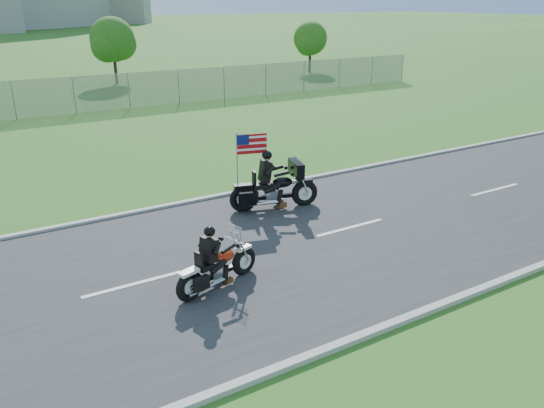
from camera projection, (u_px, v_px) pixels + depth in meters
ground at (216, 264)px, 12.49m from camera, size 420.00×420.00×0.00m
road at (216, 263)px, 12.49m from camera, size 120.00×8.00×0.04m
curb_north at (158, 208)px, 15.72m from camera, size 120.00×0.18×0.12m
curb_south at (316, 354)px, 9.23m from camera, size 120.00×0.18×0.12m
tree_fence_near at (113, 42)px, 38.37m from camera, size 3.52×3.28×4.75m
tree_fence_far at (310, 40)px, 44.53m from camera, size 3.08×2.87×4.20m
motorcycle_lead at (216, 268)px, 11.29m from camera, size 2.17×0.95×1.49m
motorcycle_follow at (274, 189)px, 15.57m from camera, size 2.66×1.21×2.26m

